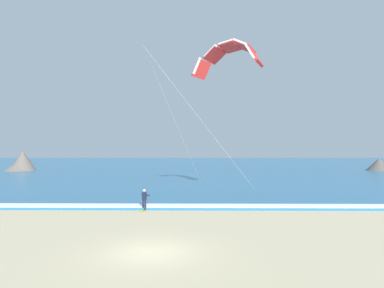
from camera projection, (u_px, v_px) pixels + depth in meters
The scene contains 7 objects.
ground_plane at pixel (151, 252), 16.34m from camera, with size 200.00×200.00×0.00m, color #C6B78E.
sea at pixel (188, 166), 87.02m from camera, with size 200.00×120.00×0.20m, color teal.
surf_foam at pixel (170, 206), 28.03m from camera, with size 200.00×1.79×0.04m, color white.
surfboard at pixel (144, 210), 27.10m from camera, with size 1.00×1.45×0.09m.
kitesurfer at pixel (144, 198), 27.13m from camera, with size 0.66×0.66×1.69m.
kite_primary at pixel (227, 55), 33.58m from camera, with size 10.47×9.48×14.26m.
headland_left at pixel (21, 163), 69.28m from camera, with size 6.28×6.32×4.26m.
Camera 1 is at (2.16, -16.36, 5.08)m, focal length 31.88 mm.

